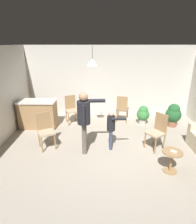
{
  "coord_description": "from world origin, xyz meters",
  "views": [
    {
      "loc": [
        -0.29,
        -4.16,
        2.76
      ],
      "look_at": [
        -0.38,
        0.69,
        1.0
      ],
      "focal_mm": 30.53,
      "sensor_mm": 36.0,
      "label": 1
    }
  ],
  "objects_px": {
    "dining_chair_by_counter": "(157,130)",
    "dining_chair_spare": "(45,129)",
    "spare_remote_on_table": "(174,151)",
    "person_child": "(111,126)",
    "dining_chair_centre_back": "(71,108)",
    "potted_plant_by_wall": "(173,114)",
    "side_table_by_couch": "(171,159)",
    "person_adult": "(84,116)",
    "dining_chair_near_wall": "(122,108)",
    "potted_plant_corner": "(143,114)",
    "kitchen_counter": "(38,114)"
  },
  "relations": [
    {
      "from": "kitchen_counter",
      "to": "dining_chair_spare",
      "type": "relative_size",
      "value": 1.26
    },
    {
      "from": "dining_chair_by_counter",
      "to": "dining_chair_spare",
      "type": "height_order",
      "value": "same"
    },
    {
      "from": "spare_remote_on_table",
      "to": "potted_plant_by_wall",
      "type": "bearing_deg",
      "value": 70.54
    },
    {
      "from": "kitchen_counter",
      "to": "dining_chair_near_wall",
      "type": "xyz_separation_m",
      "value": [
        2.92,
        0.5,
        0.07
      ]
    },
    {
      "from": "kitchen_counter",
      "to": "spare_remote_on_table",
      "type": "xyz_separation_m",
      "value": [
        3.75,
        -2.42,
        0.06
      ]
    },
    {
      "from": "potted_plant_corner",
      "to": "potted_plant_by_wall",
      "type": "bearing_deg",
      "value": -9.54
    },
    {
      "from": "person_child",
      "to": "dining_chair_near_wall",
      "type": "bearing_deg",
      "value": 162.08
    },
    {
      "from": "side_table_by_couch",
      "to": "spare_remote_on_table",
      "type": "distance_m",
      "value": 0.21
    },
    {
      "from": "person_child",
      "to": "dining_chair_spare",
      "type": "xyz_separation_m",
      "value": [
        -1.8,
        0.07,
        -0.15
      ]
    },
    {
      "from": "dining_chair_spare",
      "to": "dining_chair_centre_back",
      "type": "bearing_deg",
      "value": -132.29
    },
    {
      "from": "potted_plant_by_wall",
      "to": "kitchen_counter",
      "type": "bearing_deg",
      "value": -178.28
    },
    {
      "from": "potted_plant_corner",
      "to": "dining_chair_by_counter",
      "type": "bearing_deg",
      "value": -88.8
    },
    {
      "from": "dining_chair_by_counter",
      "to": "person_child",
      "type": "bearing_deg",
      "value": 56.91
    },
    {
      "from": "spare_remote_on_table",
      "to": "dining_chair_by_counter",
      "type": "bearing_deg",
      "value": 93.67
    },
    {
      "from": "dining_chair_centre_back",
      "to": "potted_plant_corner",
      "type": "xyz_separation_m",
      "value": [
        2.57,
        -0.1,
        -0.17
      ]
    },
    {
      "from": "dining_chair_by_counter",
      "to": "spare_remote_on_table",
      "type": "distance_m",
      "value": 1.05
    },
    {
      "from": "potted_plant_corner",
      "to": "potted_plant_by_wall",
      "type": "relative_size",
      "value": 0.85
    },
    {
      "from": "dining_chair_spare",
      "to": "spare_remote_on_table",
      "type": "relative_size",
      "value": 7.69
    },
    {
      "from": "dining_chair_near_wall",
      "to": "person_adult",
      "type": "bearing_deg",
      "value": -106.13
    },
    {
      "from": "side_table_by_couch",
      "to": "person_child",
      "type": "bearing_deg",
      "value": 143.04
    },
    {
      "from": "side_table_by_couch",
      "to": "person_child",
      "type": "xyz_separation_m",
      "value": [
        -1.3,
        0.98,
        0.36
      ]
    },
    {
      "from": "dining_chair_spare",
      "to": "dining_chair_near_wall",
      "type": "bearing_deg",
      "value": -169.05
    },
    {
      "from": "dining_chair_by_counter",
      "to": "dining_chair_centre_back",
      "type": "xyz_separation_m",
      "value": [
        -2.6,
        1.78,
        0.0
      ]
    },
    {
      "from": "side_table_by_couch",
      "to": "dining_chair_by_counter",
      "type": "xyz_separation_m",
      "value": [
        -0.05,
        1.03,
        0.22
      ]
    },
    {
      "from": "dining_chair_by_counter",
      "to": "dining_chair_centre_back",
      "type": "height_order",
      "value": "same"
    },
    {
      "from": "dining_chair_by_counter",
      "to": "potted_plant_corner",
      "type": "xyz_separation_m",
      "value": [
        -0.04,
        1.68,
        -0.17
      ]
    },
    {
      "from": "kitchen_counter",
      "to": "dining_chair_near_wall",
      "type": "height_order",
      "value": "dining_chair_near_wall"
    },
    {
      "from": "person_adult",
      "to": "dining_chair_near_wall",
      "type": "bearing_deg",
      "value": 147.06
    },
    {
      "from": "dining_chair_near_wall",
      "to": "spare_remote_on_table",
      "type": "distance_m",
      "value": 3.04
    },
    {
      "from": "dining_chair_near_wall",
      "to": "dining_chair_centre_back",
      "type": "height_order",
      "value": "same"
    },
    {
      "from": "dining_chair_by_counter",
      "to": "spare_remote_on_table",
      "type": "relative_size",
      "value": 7.69
    },
    {
      "from": "kitchen_counter",
      "to": "dining_chair_by_counter",
      "type": "relative_size",
      "value": 1.26
    },
    {
      "from": "side_table_by_couch",
      "to": "dining_chair_spare",
      "type": "height_order",
      "value": "dining_chair_spare"
    },
    {
      "from": "dining_chair_by_counter",
      "to": "dining_chair_centre_back",
      "type": "distance_m",
      "value": 3.15
    },
    {
      "from": "person_child",
      "to": "potted_plant_by_wall",
      "type": "distance_m",
      "value": 2.73
    },
    {
      "from": "side_table_by_couch",
      "to": "person_adult",
      "type": "bearing_deg",
      "value": 158.2
    },
    {
      "from": "dining_chair_spare",
      "to": "potted_plant_corner",
      "type": "relative_size",
      "value": 1.45
    },
    {
      "from": "dining_chair_centre_back",
      "to": "person_child",
      "type": "bearing_deg",
      "value": 103.09
    },
    {
      "from": "potted_plant_by_wall",
      "to": "dining_chair_centre_back",
      "type": "bearing_deg",
      "value": 175.71
    },
    {
      "from": "dining_chair_centre_back",
      "to": "potted_plant_by_wall",
      "type": "relative_size",
      "value": 1.23
    },
    {
      "from": "dining_chair_near_wall",
      "to": "spare_remote_on_table",
      "type": "relative_size",
      "value": 7.69
    },
    {
      "from": "side_table_by_couch",
      "to": "dining_chair_centre_back",
      "type": "xyz_separation_m",
      "value": [
        -2.66,
        2.81,
        0.22
      ]
    },
    {
      "from": "person_child",
      "to": "person_adult",
      "type": "bearing_deg",
      "value": -79.3
    },
    {
      "from": "person_child",
      "to": "spare_remote_on_table",
      "type": "relative_size",
      "value": 8.56
    },
    {
      "from": "potted_plant_corner",
      "to": "person_child",
      "type": "bearing_deg",
      "value": -125.06
    },
    {
      "from": "person_child",
      "to": "spare_remote_on_table",
      "type": "bearing_deg",
      "value": 49.14
    },
    {
      "from": "dining_chair_by_counter",
      "to": "spare_remote_on_table",
      "type": "height_order",
      "value": "dining_chair_by_counter"
    },
    {
      "from": "person_child",
      "to": "potted_plant_by_wall",
      "type": "bearing_deg",
      "value": 121.43
    },
    {
      "from": "person_adult",
      "to": "person_child",
      "type": "xyz_separation_m",
      "value": [
        0.7,
        0.18,
        -0.33
      ]
    },
    {
      "from": "dining_chair_near_wall",
      "to": "potted_plant_corner",
      "type": "distance_m",
      "value": 0.77
    }
  ]
}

